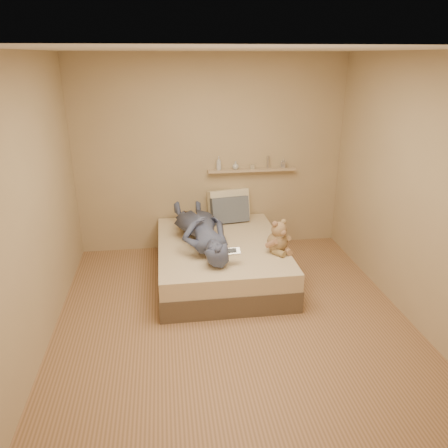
{
  "coord_description": "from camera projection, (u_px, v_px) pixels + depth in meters",
  "views": [
    {
      "loc": [
        -0.63,
        -3.83,
        2.56
      ],
      "look_at": [
        0.0,
        0.65,
        0.8
      ],
      "focal_mm": 35.0,
      "sensor_mm": 36.0,
      "label": 1
    }
  ],
  "objects": [
    {
      "name": "pillow_cream",
      "position": [
        229.0,
        204.0,
        5.96
      ],
      "size": [
        0.59,
        0.35,
        0.43
      ],
      "primitive_type": "cube",
      "rotation": [
        -0.22,
        0.0,
        0.21
      ],
      "color": "beige",
      "rests_on": "bed"
    },
    {
      "name": "dark_plush",
      "position": [
        187.0,
        221.0,
        5.6
      ],
      "size": [
        0.17,
        0.17,
        0.26
      ],
      "color": "black",
      "rests_on": "bed"
    },
    {
      "name": "game_console",
      "position": [
        232.0,
        251.0,
        4.64
      ],
      "size": [
        0.18,
        0.09,
        0.06
      ],
      "color": "#B6B7BD",
      "rests_on": "bed"
    },
    {
      "name": "room",
      "position": [
        234.0,
        199.0,
        4.07
      ],
      "size": [
        3.8,
        3.8,
        3.8
      ],
      "color": "#A27654",
      "rests_on": "ground"
    },
    {
      "name": "teddy_bear",
      "position": [
        278.0,
        239.0,
        4.94
      ],
      "size": [
        0.31,
        0.32,
        0.39
      ],
      "color": "#91734F",
      "rests_on": "bed"
    },
    {
      "name": "person",
      "position": [
        201.0,
        229.0,
        5.15
      ],
      "size": [
        0.8,
        1.62,
        0.37
      ],
      "primitive_type": "imported",
      "rotation": [
        0.0,
        0.0,
        3.3
      ],
      "color": "#404864",
      "rests_on": "bed"
    },
    {
      "name": "shelf_bottles",
      "position": [
        243.0,
        164.0,
        5.87
      ],
      "size": [
        0.97,
        0.1,
        0.18
      ],
      "color": "silver",
      "rests_on": "wall_shelf"
    },
    {
      "name": "bed",
      "position": [
        221.0,
        260.0,
        5.32
      ],
      "size": [
        1.5,
        1.9,
        0.45
      ],
      "color": "brown",
      "rests_on": "floor"
    },
    {
      "name": "pillow_grey",
      "position": [
        230.0,
        210.0,
        5.84
      ],
      "size": [
        0.53,
        0.29,
        0.36
      ],
      "primitive_type": "cube",
      "rotation": [
        -0.26,
        0.0,
        0.14
      ],
      "color": "#565D68",
      "rests_on": "bed"
    },
    {
      "name": "wall_shelf",
      "position": [
        252.0,
        170.0,
        5.91
      ],
      "size": [
        1.2,
        0.12,
        0.03
      ],
      "primitive_type": "cube",
      "color": "tan",
      "rests_on": "wall_back"
    }
  ]
}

